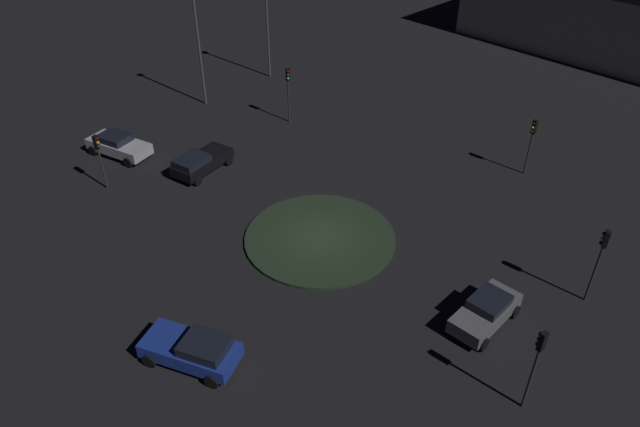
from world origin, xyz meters
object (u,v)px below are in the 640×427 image
(streetlamp_northwest_near, at_px, (266,5))
(car_silver, at_px, (118,145))
(traffic_light_west, at_px, (99,151))
(traffic_light_northeast, at_px, (532,136))
(car_grey, at_px, (486,311))
(store_building, at_px, (625,14))
(traffic_light_east, at_px, (537,356))
(car_black, at_px, (200,162))
(traffic_light_northwest, at_px, (288,85))
(traffic_light_east_near, at_px, (601,252))
(streetlamp_northwest, at_px, (197,31))
(car_blue, at_px, (193,349))

(streetlamp_northwest_near, bearing_deg, car_silver, -92.13)
(traffic_light_west, bearing_deg, traffic_light_northeast, 24.92)
(car_grey, relative_size, store_building, 0.14)
(traffic_light_west, distance_m, traffic_light_east, 27.52)
(car_silver, relative_size, car_black, 1.09)
(car_grey, xyz_separation_m, streetlamp_northwest_near, (-26.38, 18.81, 5.45))
(car_black, bearing_deg, traffic_light_northwest, -3.55)
(car_black, xyz_separation_m, traffic_light_east_near, (24.43, 0.98, 2.30))
(traffic_light_west, relative_size, streetlamp_northwest_near, 0.42)
(car_black, bearing_deg, traffic_light_west, 142.80)
(streetlamp_northwest_near, bearing_deg, streetlamp_northwest, -98.54)
(traffic_light_northeast, bearing_deg, car_blue, 12.28)
(car_black, distance_m, traffic_light_northeast, 21.59)
(car_black, xyz_separation_m, streetlamp_northwest_near, (-5.68, 15.55, 5.47))
(car_grey, height_order, car_black, car_grey)
(car_silver, bearing_deg, traffic_light_east, -13.48)
(traffic_light_northeast, bearing_deg, car_black, -28.03)
(car_grey, height_order, traffic_light_east_near, traffic_light_east_near)
(traffic_light_east, height_order, streetlamp_northwest_near, streetlamp_northwest_near)
(car_silver, distance_m, car_grey, 27.08)
(car_grey, relative_size, streetlamp_northwest, 0.46)
(streetlamp_northwest, height_order, store_building, streetlamp_northwest)
(car_grey, relative_size, traffic_light_east, 0.97)
(car_black, height_order, store_building, store_building)
(streetlamp_northwest, bearing_deg, traffic_light_west, -76.91)
(traffic_light_west, distance_m, streetlamp_northwest_near, 20.66)
(streetlamp_northwest, bearing_deg, traffic_light_east, -26.49)
(traffic_light_east_near, xyz_separation_m, store_building, (-5.37, 37.79, 0.42))
(car_blue, relative_size, traffic_light_northwest, 1.08)
(car_blue, xyz_separation_m, store_building, (8.47, 51.18, 2.69))
(traffic_light_northeast, bearing_deg, traffic_light_west, -23.76)
(traffic_light_east_near, bearing_deg, car_blue, 32.23)
(traffic_light_east, xyz_separation_m, streetlamp_northwest_near, (-29.33, 22.50, 3.14))
(traffic_light_northeast, xyz_separation_m, streetlamp_northwest, (-25.08, -3.07, 3.17))
(traffic_light_northwest, distance_m, streetlamp_northwest_near, 9.64)
(car_silver, distance_m, streetlamp_northwest, 10.85)
(car_blue, xyz_separation_m, streetlamp_northwest_near, (-16.28, 27.96, 5.44))
(car_silver, relative_size, traffic_light_east, 1.07)
(streetlamp_northwest, bearing_deg, traffic_light_northwest, 7.14)
(car_grey, relative_size, traffic_light_northeast, 1.09)
(traffic_light_west, height_order, streetlamp_northwest, streetlamp_northwest)
(car_blue, bearing_deg, store_building, -110.56)
(traffic_light_east_near, height_order, streetlamp_northwest_near, streetlamp_northwest_near)
(traffic_light_east, distance_m, streetlamp_northwest, 34.12)
(traffic_light_east, bearing_deg, streetlamp_northwest_near, -16.43)
(car_black, bearing_deg, traffic_light_east, -104.92)
(car_grey, height_order, streetlamp_northwest_near, streetlamp_northwest_near)
(car_black, distance_m, traffic_light_east_near, 24.56)
(car_black, relative_size, streetlamp_northwest_near, 0.47)
(store_building, bearing_deg, car_grey, 105.67)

